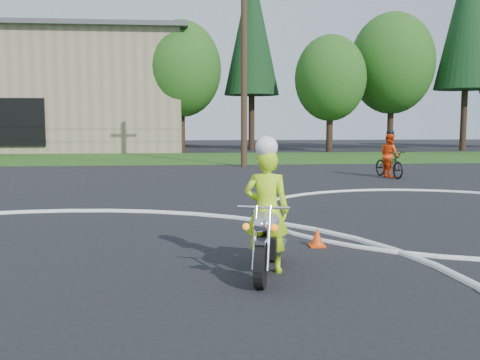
{
  "coord_description": "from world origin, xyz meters",
  "views": [
    {
      "loc": [
        2.7,
        -2.73,
        1.91
      ],
      "look_at": [
        3.38,
        4.88,
        1.1
      ],
      "focal_mm": 40.0,
      "sensor_mm": 36.0,
      "label": 1
    }
  ],
  "objects": [
    {
      "name": "grass_strip",
      "position": [
        0.0,
        27.0,
        0.01
      ],
      "size": [
        120.0,
        10.0,
        0.02
      ],
      "primitive_type": "cube",
      "color": "#1E4714",
      "rests_on": "ground"
    },
    {
      "name": "course_markings",
      "position": [
        2.17,
        4.35,
        0.01
      ],
      "size": [
        19.05,
        19.05,
        0.12
      ],
      "color": "silver",
      "rests_on": "ground"
    },
    {
      "name": "primary_motorcycle",
      "position": [
        3.64,
        3.85,
        0.46
      ],
      "size": [
        0.79,
        1.76,
        0.95
      ],
      "rotation": [
        0.0,
        0.0,
        -0.26
      ],
      "color": "black",
      "rests_on": "ground"
    },
    {
      "name": "rider_primary_grp",
      "position": [
        3.65,
        3.98,
        0.85
      ],
      "size": [
        0.66,
        0.52,
        1.76
      ],
      "rotation": [
        0.0,
        0.0,
        -0.26
      ],
      "color": "#C0FF1A",
      "rests_on": "ground"
    },
    {
      "name": "rider_second_grp",
      "position": [
        9.7,
        15.71,
        0.61
      ],
      "size": [
        0.94,
        1.88,
        1.72
      ],
      "rotation": [
        0.0,
        0.0,
        0.18
      ],
      "color": "black",
      "rests_on": "ground"
    },
    {
      "name": "traffic_cones",
      "position": [
        5.71,
        2.73,
        0.14
      ],
      "size": [
        17.15,
        12.84,
        0.3
      ],
      "color": "#FD480D",
      "rests_on": "ground"
    },
    {
      "name": "treeline",
      "position": [
        14.78,
        34.61,
        6.62
      ],
      "size": [
        38.2,
        8.1,
        14.52
      ],
      "color": "#382619",
      "rests_on": "ground"
    },
    {
      "name": "utility_poles",
      "position": [
        5.0,
        21.0,
        5.2
      ],
      "size": [
        41.6,
        1.12,
        10.0
      ],
      "color": "#473321",
      "rests_on": "ground"
    }
  ]
}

